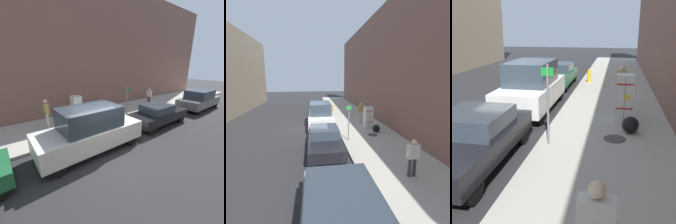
% 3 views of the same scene
% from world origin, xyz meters
% --- Properties ---
extents(ground_plane, '(80.00, 80.00, 0.00)m').
position_xyz_m(ground_plane, '(0.00, 0.00, 0.00)').
color(ground_plane, '#28282B').
extents(sidewalk_slab, '(4.24, 44.00, 0.14)m').
position_xyz_m(sidewalk_slab, '(-4.16, 0.00, 0.07)').
color(sidewalk_slab, '#B2ADA0').
rests_on(sidewalk_slab, ground).
extents(discarded_refrigerator, '(0.66, 0.62, 1.72)m').
position_xyz_m(discarded_refrigerator, '(-4.63, 0.72, 1.01)').
color(discarded_refrigerator, silver).
rests_on(discarded_refrigerator, sidewalk_slab).
extents(manhole_cover, '(0.70, 0.70, 0.02)m').
position_xyz_m(manhole_cover, '(-4.35, 2.74, 0.15)').
color(manhole_cover, '#47443F').
rests_on(manhole_cover, sidewalk_slab).
extents(street_sign_post, '(0.36, 0.07, 2.37)m').
position_xyz_m(street_sign_post, '(-2.41, 3.49, 1.48)').
color(street_sign_post, slate).
rests_on(street_sign_post, sidewalk_slab).
extents(fire_hydrant, '(0.22, 0.22, 0.83)m').
position_xyz_m(fire_hydrant, '(-2.60, -6.58, 0.57)').
color(fire_hydrant, gold).
rests_on(fire_hydrant, sidewalk_slab).
extents(trash_bag, '(0.56, 0.56, 0.56)m').
position_xyz_m(trash_bag, '(-4.83, 2.08, 0.42)').
color(trash_bag, black).
rests_on(trash_bag, sidewalk_slab).
extents(pedestrian_walking_far, '(0.51, 0.24, 1.78)m').
position_xyz_m(pedestrian_walking_far, '(-4.54, -1.32, 1.19)').
color(pedestrian_walking_far, beige).
rests_on(pedestrian_walking_far, sidewalk_slab).
extents(parked_sedan_green, '(1.83, 4.40, 1.37)m').
position_xyz_m(parked_sedan_green, '(-0.73, -5.87, 0.70)').
color(parked_sedan_green, '#1E6038').
rests_on(parked_sedan_green, ground).
extents(parked_van_white, '(1.95, 4.94, 2.14)m').
position_xyz_m(parked_van_white, '(-0.73, -0.43, 1.05)').
color(parked_van_white, silver).
rests_on(parked_van_white, ground).
extents(parked_sedan_dark, '(1.81, 4.42, 1.41)m').
position_xyz_m(parked_sedan_dark, '(-0.73, 4.79, 0.74)').
color(parked_sedan_dark, black).
rests_on(parked_sedan_dark, ground).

